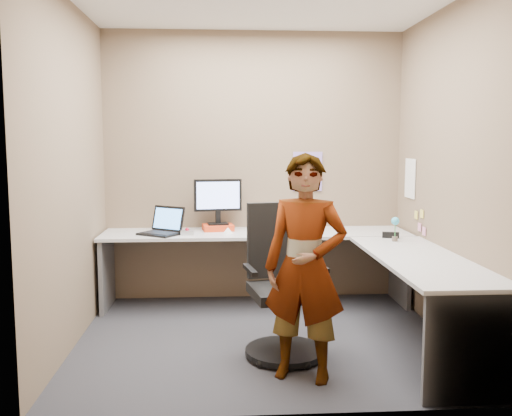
{
  "coord_description": "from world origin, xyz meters",
  "views": [
    {
      "loc": [
        -0.34,
        -4.49,
        1.61
      ],
      "look_at": [
        -0.04,
        0.25,
        1.05
      ],
      "focal_mm": 40.0,
      "sensor_mm": 36.0,
      "label": 1
    }
  ],
  "objects": [
    {
      "name": "wall_right",
      "position": [
        1.5,
        0.0,
        1.35
      ],
      "size": [
        0.0,
        2.7,
        2.7
      ],
      "primitive_type": "plane",
      "rotation": [
        1.57,
        0.0,
        -1.57
      ],
      "color": "brown",
      "rests_on": "ground"
    },
    {
      "name": "wall_left",
      "position": [
        -1.5,
        0.0,
        1.35
      ],
      "size": [
        0.0,
        2.7,
        2.7
      ],
      "primitive_type": "plane",
      "rotation": [
        1.57,
        0.0,
        1.57
      ],
      "color": "brown",
      "rests_on": "ground"
    },
    {
      "name": "flower",
      "position": [
        1.19,
        0.38,
        0.87
      ],
      "size": [
        0.07,
        0.07,
        0.22
      ],
      "color": "brown",
      "rests_on": "desk"
    },
    {
      "name": "origami",
      "position": [
        -0.27,
        0.9,
        0.76
      ],
      "size": [
        0.1,
        0.1,
        0.06
      ],
      "primitive_type": "cone",
      "color": "white",
      "rests_on": "desk"
    },
    {
      "name": "sticky_note_b",
      "position": [
        1.49,
        0.6,
        0.82
      ],
      "size": [
        0.01,
        0.07,
        0.07
      ],
      "primitive_type": "cube",
      "color": "pink",
      "rests_on": "wall_right"
    },
    {
      "name": "person",
      "position": [
        0.22,
        -0.78,
        0.77
      ],
      "size": [
        0.65,
        0.54,
        1.53
      ],
      "primitive_type": "imported",
      "rotation": [
        0.0,
        0.0,
        -0.37
      ],
      "color": "#999399",
      "rests_on": "ground"
    },
    {
      "name": "calendar_white",
      "position": [
        1.49,
        0.9,
        1.25
      ],
      "size": [
        0.01,
        0.28,
        0.38
      ],
      "primitive_type": "cube",
      "color": "white",
      "rests_on": "wall_right"
    },
    {
      "name": "calendar_purple",
      "position": [
        0.55,
        1.29,
        1.3
      ],
      "size": [
        0.3,
        0.01,
        0.4
      ],
      "primitive_type": "cube",
      "color": "#846BB7",
      "rests_on": "wall_back"
    },
    {
      "name": "trackball_mouse",
      "position": [
        -0.66,
        0.84,
        0.76
      ],
      "size": [
        0.12,
        0.08,
        0.07
      ],
      "color": "#B7B7BC",
      "rests_on": "desk"
    },
    {
      "name": "sticky_note_d",
      "position": [
        1.49,
        0.7,
        0.92
      ],
      "size": [
        0.01,
        0.07,
        0.07
      ],
      "primitive_type": "cube",
      "color": "#F2E059",
      "rests_on": "wall_right"
    },
    {
      "name": "paper_ream",
      "position": [
        -0.37,
        1.09,
        0.76
      ],
      "size": [
        0.32,
        0.26,
        0.06
      ],
      "primitive_type": "cube",
      "rotation": [
        0.0,
        0.0,
        0.15
      ],
      "color": "red",
      "rests_on": "desk"
    },
    {
      "name": "laptop",
      "position": [
        -0.88,
        0.91,
        0.8
      ],
      "size": [
        0.47,
        0.45,
        0.26
      ],
      "rotation": [
        0.0,
        0.0,
        -0.6
      ],
      "color": "black",
      "rests_on": "desk"
    },
    {
      "name": "sticky_note_c",
      "position": [
        1.49,
        0.48,
        0.8
      ],
      "size": [
        0.01,
        0.07,
        0.07
      ],
      "primitive_type": "cube",
      "color": "pink",
      "rests_on": "wall_right"
    },
    {
      "name": "wall_back",
      "position": [
        0.0,
        1.3,
        1.35
      ],
      "size": [
        3.0,
        0.0,
        3.0
      ],
      "primitive_type": "plane",
      "rotation": [
        1.57,
        0.0,
        0.0
      ],
      "color": "brown",
      "rests_on": "ground"
    },
    {
      "name": "sticky_note_a",
      "position": [
        1.49,
        0.55,
        0.95
      ],
      "size": [
        0.01,
        0.07,
        0.07
      ],
      "primitive_type": "cube",
      "color": "#F2E059",
      "rests_on": "wall_right"
    },
    {
      "name": "monitor",
      "position": [
        -0.37,
        1.11,
        1.05
      ],
      "size": [
        0.47,
        0.16,
        0.45
      ],
      "rotation": [
        0.0,
        0.0,
        0.15
      ],
      "color": "black",
      "rests_on": "paper_ream"
    },
    {
      "name": "ground",
      "position": [
        0.0,
        0.0,
        0.0
      ],
      "size": [
        3.0,
        3.0,
        0.0
      ],
      "primitive_type": "plane",
      "color": "#232328",
      "rests_on": "ground"
    },
    {
      "name": "office_chair",
      "position": [
        0.12,
        -0.33,
        0.46
      ],
      "size": [
        0.62,
        0.59,
        1.12
      ],
      "rotation": [
        0.0,
        0.0,
        0.17
      ],
      "color": "black",
      "rests_on": "ground"
    },
    {
      "name": "stapler",
      "position": [
        1.21,
        0.55,
        0.76
      ],
      "size": [
        0.16,
        0.08,
        0.05
      ],
      "primitive_type": "cube",
      "rotation": [
        0.0,
        0.0,
        -0.27
      ],
      "color": "black",
      "rests_on": "desk"
    },
    {
      "name": "desk",
      "position": [
        0.44,
        0.39,
        0.59
      ],
      "size": [
        2.98,
        2.58,
        0.73
      ],
      "color": "#B9B9B9",
      "rests_on": "ground"
    }
  ]
}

